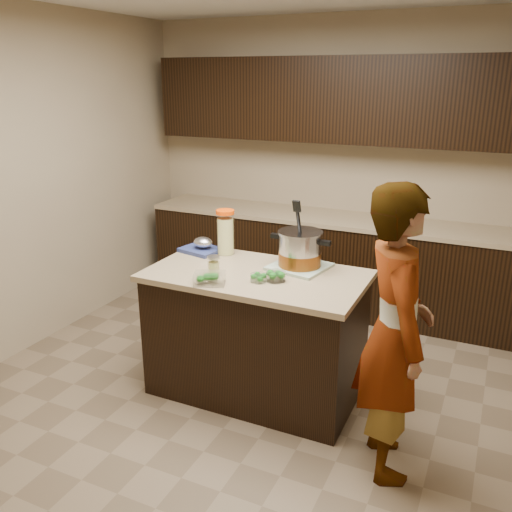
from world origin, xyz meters
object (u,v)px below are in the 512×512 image
(island, at_px, (256,333))
(person, at_px, (394,334))
(stock_pot, at_px, (300,251))
(lemonade_pitcher, at_px, (226,234))

(island, distance_m, person, 1.14)
(island, bearing_deg, stock_pot, 43.52)
(stock_pot, distance_m, lemonade_pitcher, 0.61)
(lemonade_pitcher, height_order, person, person)
(lemonade_pitcher, bearing_deg, person, -25.61)
(stock_pot, bearing_deg, lemonade_pitcher, 176.09)
(island, xyz_separation_m, person, (1.00, -0.38, 0.38))
(lemonade_pitcher, bearing_deg, stock_pot, -6.12)
(stock_pot, xyz_separation_m, lemonade_pitcher, (-0.61, 0.07, 0.03))
(stock_pot, relative_size, lemonade_pitcher, 1.34)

